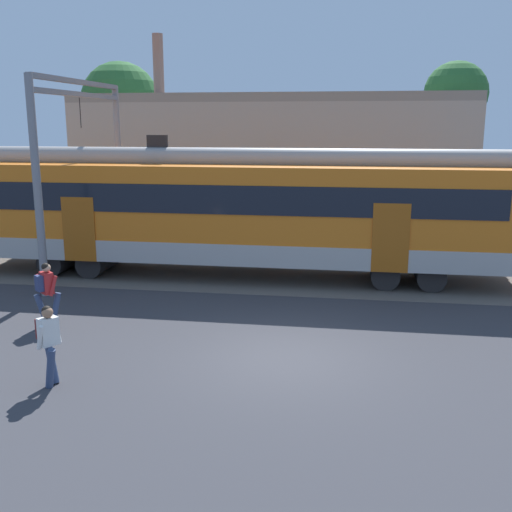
% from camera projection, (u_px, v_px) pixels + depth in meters
% --- Properties ---
extents(ground_plane, '(160.00, 160.00, 0.00)m').
position_uv_depth(ground_plane, '(285.00, 358.00, 13.33)').
color(ground_plane, '#38383D').
extents(commuter_train, '(38.05, 3.07, 4.73)m').
position_uv_depth(commuter_train, '(2.00, 205.00, 21.26)').
color(commuter_train, '#B2ADA8').
rests_on(commuter_train, ground).
extents(pedestrian_red, '(0.67, 0.52, 1.67)m').
position_uv_depth(pedestrian_red, '(46.00, 289.00, 15.28)').
color(pedestrian_red, navy).
rests_on(pedestrian_red, ground).
extents(pedestrian_white, '(0.55, 0.67, 1.67)m').
position_uv_depth(pedestrian_white, '(48.00, 338.00, 11.77)').
color(pedestrian_white, navy).
rests_on(pedestrian_white, ground).
extents(catenary_gantry, '(0.24, 6.64, 6.53)m').
position_uv_depth(catenary_gantry, '(82.00, 147.00, 20.35)').
color(catenary_gantry, gray).
rests_on(catenary_gantry, ground).
extents(background_building, '(18.12, 5.00, 9.20)m').
position_uv_depth(background_building, '(271.00, 164.00, 28.49)').
color(background_building, gray).
rests_on(background_building, ground).
extents(street_tree_right, '(3.16, 3.16, 8.13)m').
position_uv_depth(street_tree_right, '(456.00, 95.00, 29.97)').
color(street_tree_right, brown).
rests_on(street_tree_right, ground).
extents(street_tree_left, '(4.40, 4.40, 8.50)m').
position_uv_depth(street_tree_left, '(121.00, 102.00, 33.93)').
color(street_tree_left, brown).
rests_on(street_tree_left, ground).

